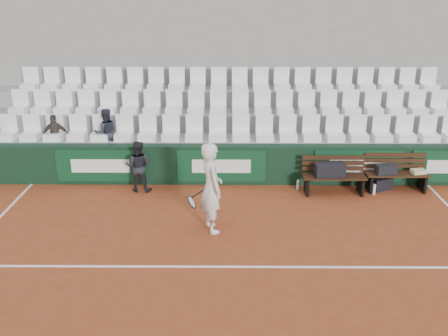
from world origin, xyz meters
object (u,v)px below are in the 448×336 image
at_px(sports_bag_ground, 381,183).
at_px(water_bottle_near, 298,185).
at_px(tennis_player, 211,188).
at_px(bench_right, 395,182).
at_px(water_bottle_far, 374,189).
at_px(spectator_b, 53,118).
at_px(bench_left, 334,185).
at_px(spectator_c, 105,115).
at_px(sports_bag_right, 386,169).
at_px(sports_bag_left, 330,170).
at_px(ball_kid, 138,166).

height_order(sports_bag_ground, water_bottle_near, sports_bag_ground).
bearing_deg(tennis_player, bench_right, 25.33).
height_order(water_bottle_far, spectator_b, spectator_b).
xyz_separation_m(bench_left, tennis_player, (-2.88, -1.90, 0.71)).
bearing_deg(spectator_c, sports_bag_ground, 154.08).
xyz_separation_m(sports_bag_right, sports_bag_ground, (-0.05, 0.11, -0.41)).
bearing_deg(bench_right, bench_left, -172.75).
height_order(water_bottle_near, spectator_b, spectator_b).
bearing_deg(bench_right, sports_bag_left, -173.55).
bearing_deg(ball_kid, bench_right, -174.18).
relative_size(sports_bag_left, sports_bag_ground, 1.42).
bearing_deg(spectator_c, spectator_b, -18.53).
bearing_deg(spectator_c, bench_right, 153.92).
bearing_deg(ball_kid, water_bottle_far, -176.85).
bearing_deg(spectator_c, bench_left, 149.96).
relative_size(sports_bag_ground, ball_kid, 0.39).
relative_size(water_bottle_far, tennis_player, 0.14).
height_order(water_bottle_far, tennis_player, tennis_player).
distance_m(sports_bag_left, sports_bag_right, 1.39).
xyz_separation_m(sports_bag_right, tennis_player, (-4.15, -2.05, 0.37)).
bearing_deg(tennis_player, water_bottle_far, 25.41).
xyz_separation_m(sports_bag_left, sports_bag_ground, (1.33, 0.25, -0.45)).
bearing_deg(tennis_player, spectator_b, 143.29).
height_order(sports_bag_ground, water_bottle_far, sports_bag_ground).
bearing_deg(bench_left, water_bottle_far, -4.32).
xyz_separation_m(sports_bag_right, spectator_b, (-8.25, 1.01, 0.98)).
distance_m(sports_bag_left, spectator_b, 7.03).
relative_size(bench_right, water_bottle_far, 5.77).
distance_m(sports_bag_right, sports_bag_ground, 0.43).
height_order(bench_right, sports_bag_right, sports_bag_right).
bearing_deg(sports_bag_right, bench_right, 9.87).
bearing_deg(water_bottle_far, sports_bag_right, 36.28).
bearing_deg(water_bottle_near, sports_bag_left, -16.89).
bearing_deg(water_bottle_far, sports_bag_left, 175.64).
distance_m(water_bottle_near, spectator_c, 5.16).
distance_m(bench_left, tennis_player, 3.53).
bearing_deg(ball_kid, water_bottle_near, -173.42).
bearing_deg(sports_bag_right, ball_kid, -179.86).
relative_size(sports_bag_right, ball_kid, 0.39).
xyz_separation_m(sports_bag_ground, water_bottle_near, (-2.04, -0.04, -0.03)).
height_order(water_bottle_near, tennis_player, tennis_player).
bearing_deg(spectator_c, tennis_player, 113.82).
bearing_deg(tennis_player, bench_left, 33.41).
bearing_deg(sports_bag_left, sports_bag_ground, 10.71).
distance_m(bench_right, spectator_c, 7.42).
bearing_deg(water_bottle_near, ball_kid, -178.66).
bearing_deg(spectator_c, water_bottle_near, 150.61).
bearing_deg(sports_bag_ground, spectator_c, 172.62).
bearing_deg(bench_right, tennis_player, -154.67).
distance_m(water_bottle_near, ball_kid, 3.92).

